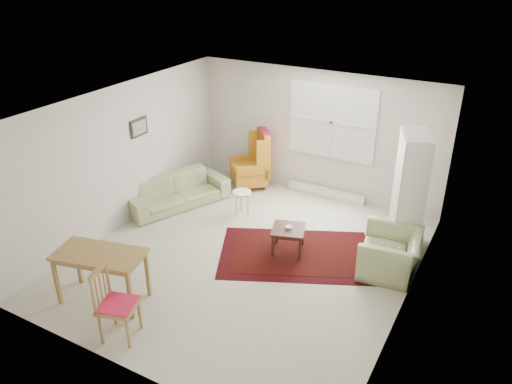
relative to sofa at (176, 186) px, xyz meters
The scene contains 10 objects.
room 2.40m from the sofa, 19.15° to the right, with size 5.04×5.54×2.51m.
rug 2.82m from the sofa, 10.20° to the right, with size 2.43×1.56×0.02m, color black, non-canonical shape.
sofa is the anchor object (origin of this frame).
armchair 4.21m from the sofa, ahead, with size 1.00×0.88×0.78m, color #8E9A67.
wingback_chair 1.63m from the sofa, 60.33° to the left, with size 0.70×0.74×1.21m, color #BC7C1C, non-canonical shape.
coffee_table 2.63m from the sofa, ahead, with size 0.52×0.52×0.43m, color #3D1A12, non-canonical shape.
stool 1.33m from the sofa, 12.85° to the left, with size 0.35×0.35×0.46m, color white, non-canonical shape.
cabinet 4.29m from the sofa, ahead, with size 0.42×0.79×1.98m, color silver, non-canonical shape.
desk 2.97m from the sofa, 73.08° to the right, with size 1.22×0.61×0.77m, color olive, non-canonical shape.
desk_chair 3.66m from the sofa, 64.24° to the right, with size 0.45×0.45×1.02m, color olive, non-canonical shape.
Camera 1 is at (3.40, -5.87, 4.51)m, focal length 35.00 mm.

